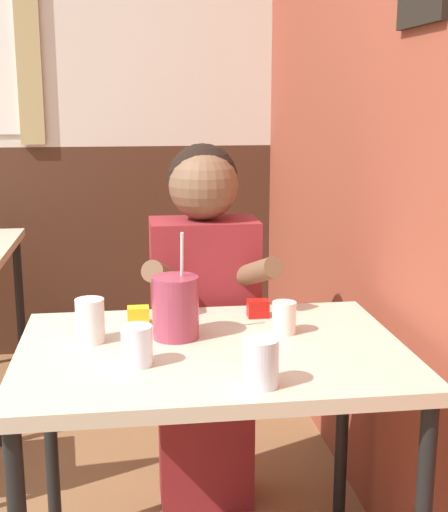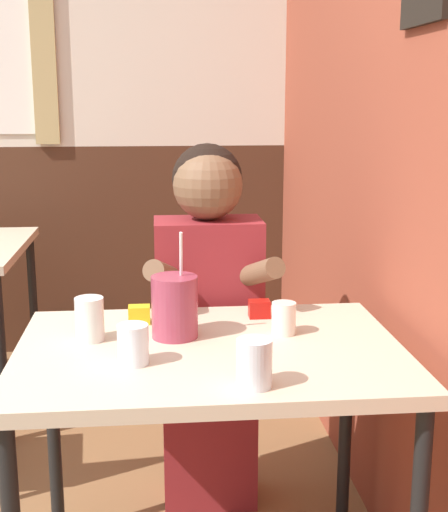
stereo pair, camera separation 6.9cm
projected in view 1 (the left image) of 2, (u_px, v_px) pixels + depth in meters
The scene contains 11 objects.
brick_wall_right at pixel (343, 96), 2.59m from camera, with size 0.08×4.33×2.70m.
back_wall at pixel (23, 95), 3.57m from camera, with size 5.49×0.09×2.70m.
main_table at pixel (212, 374), 1.82m from camera, with size 0.98×0.70×0.73m.
person_seated at pixel (204, 317), 2.31m from camera, with size 0.42×0.42×1.21m.
cocktail_pitcher at pixel (176, 307), 1.86m from camera, with size 0.12×0.12×0.28m.
glass_near_pitcher at pixel (137, 346), 1.67m from camera, with size 0.07×0.07×0.10m.
glass_center at pixel (90, 321), 1.83m from camera, with size 0.08×0.08×0.11m.
glass_far_side at pixel (284, 318), 1.90m from camera, with size 0.06×0.06×0.09m.
glass_by_brick at pixel (261, 363), 1.55m from camera, with size 0.08×0.08×0.11m.
condiment_ketchup at pixel (258, 309), 2.05m from camera, with size 0.06×0.04×0.05m.
condiment_mustard at pixel (138, 316), 1.98m from camera, with size 0.06×0.04×0.05m.
Camera 1 is at (0.50, -1.41, 1.35)m, focal length 50.00 mm.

